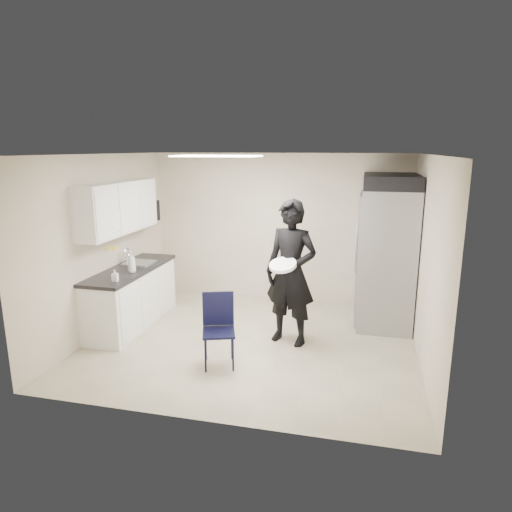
% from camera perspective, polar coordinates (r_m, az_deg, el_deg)
% --- Properties ---
extents(floor, '(4.50, 4.50, 0.00)m').
position_cam_1_polar(floor, '(6.60, -0.55, -10.61)').
color(floor, tan).
rests_on(floor, ground).
extents(ceiling, '(4.50, 4.50, 0.00)m').
position_cam_1_polar(ceiling, '(6.03, -0.61, 12.58)').
color(ceiling, silver).
rests_on(ceiling, back_wall).
extents(back_wall, '(4.50, 0.00, 4.50)m').
position_cam_1_polar(back_wall, '(8.10, 2.85, 3.53)').
color(back_wall, beige).
rests_on(back_wall, floor).
extents(left_wall, '(0.00, 4.00, 4.00)m').
position_cam_1_polar(left_wall, '(7.07, -18.58, 1.38)').
color(left_wall, beige).
rests_on(left_wall, floor).
extents(right_wall, '(0.00, 4.00, 4.00)m').
position_cam_1_polar(right_wall, '(6.06, 20.53, -0.68)').
color(right_wall, beige).
rests_on(right_wall, floor).
extents(ceiling_panel, '(1.20, 0.60, 0.02)m').
position_cam_1_polar(ceiling_panel, '(6.58, -4.93, 12.34)').
color(ceiling_panel, white).
rests_on(ceiling_panel, ceiling).
extents(lower_counter, '(0.60, 1.90, 0.86)m').
position_cam_1_polar(lower_counter, '(7.30, -15.24, -5.09)').
color(lower_counter, silver).
rests_on(lower_counter, floor).
extents(countertop, '(0.64, 1.95, 0.05)m').
position_cam_1_polar(countertop, '(7.18, -15.46, -1.64)').
color(countertop, black).
rests_on(countertop, lower_counter).
extents(sink, '(0.42, 0.40, 0.14)m').
position_cam_1_polar(sink, '(7.38, -14.40, -1.28)').
color(sink, gray).
rests_on(sink, countertop).
extents(faucet, '(0.02, 0.02, 0.24)m').
position_cam_1_polar(faucet, '(7.44, -15.83, -0.06)').
color(faucet, silver).
rests_on(faucet, countertop).
extents(upper_cabinets, '(0.35, 1.80, 0.75)m').
position_cam_1_polar(upper_cabinets, '(7.06, -16.83, 5.82)').
color(upper_cabinets, silver).
rests_on(upper_cabinets, left_wall).
extents(towel_dispenser, '(0.22, 0.30, 0.35)m').
position_cam_1_polar(towel_dispenser, '(8.12, -13.08, 5.50)').
color(towel_dispenser, black).
rests_on(towel_dispenser, left_wall).
extents(notice_sticker_left, '(0.00, 0.12, 0.07)m').
position_cam_1_polar(notice_sticker_left, '(7.16, -18.07, 0.92)').
color(notice_sticker_left, yellow).
rests_on(notice_sticker_left, left_wall).
extents(notice_sticker_right, '(0.00, 0.12, 0.07)m').
position_cam_1_polar(notice_sticker_right, '(7.34, -17.25, 0.94)').
color(notice_sticker_right, yellow).
rests_on(notice_sticker_right, left_wall).
extents(commercial_fridge, '(0.80, 1.35, 2.10)m').
position_cam_1_polar(commercial_fridge, '(7.32, 15.97, -0.05)').
color(commercial_fridge, gray).
rests_on(commercial_fridge, floor).
extents(fridge_compressor, '(0.80, 1.35, 0.20)m').
position_cam_1_polar(fridge_compressor, '(7.15, 16.57, 8.95)').
color(fridge_compressor, black).
rests_on(fridge_compressor, commercial_fridge).
extents(folding_chair, '(0.50, 0.50, 0.89)m').
position_cam_1_polar(folding_chair, '(5.77, -4.68, -9.50)').
color(folding_chair, black).
rests_on(folding_chair, floor).
extents(man_tuxedo, '(0.85, 0.68, 2.02)m').
position_cam_1_polar(man_tuxedo, '(6.28, 4.37, -2.12)').
color(man_tuxedo, black).
rests_on(man_tuxedo, floor).
extents(bucket_lid, '(0.45, 0.45, 0.05)m').
position_cam_1_polar(bucket_lid, '(6.02, 3.38, -1.13)').
color(bucket_lid, silver).
rests_on(bucket_lid, man_tuxedo).
extents(soap_bottle_a, '(0.16, 0.16, 0.30)m').
position_cam_1_polar(soap_bottle_a, '(6.89, -15.30, -0.73)').
color(soap_bottle_a, white).
rests_on(soap_bottle_a, countertop).
extents(soap_bottle_b, '(0.08, 0.09, 0.17)m').
position_cam_1_polar(soap_bottle_b, '(6.49, -17.22, -2.34)').
color(soap_bottle_b, silver).
rests_on(soap_bottle_b, countertop).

